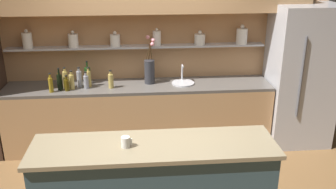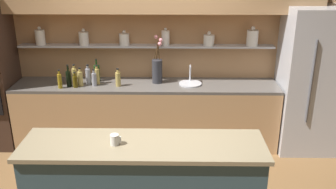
% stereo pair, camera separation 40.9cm
% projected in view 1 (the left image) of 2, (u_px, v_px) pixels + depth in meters
% --- Properties ---
extents(back_wall_unit, '(5.20, 0.44, 2.60)m').
position_uv_depth(back_wall_unit, '(145.00, 35.00, 5.20)').
color(back_wall_unit, tan).
rests_on(back_wall_unit, ground_plane).
extents(back_counter_unit, '(3.65, 0.62, 0.92)m').
position_uv_depth(back_counter_unit, '(139.00, 116.00, 5.31)').
color(back_counter_unit, tan).
rests_on(back_counter_unit, ground_plane).
extents(refrigerator, '(0.87, 0.73, 1.99)m').
position_uv_depth(refrigerator, '(300.00, 76.00, 5.27)').
color(refrigerator, '#B7B7BC').
rests_on(refrigerator, ground_plane).
extents(flower_vase, '(0.15, 0.16, 0.66)m').
position_uv_depth(flower_vase, '(150.00, 69.00, 5.15)').
color(flower_vase, '#2D2D33').
rests_on(flower_vase, back_counter_unit).
extents(sink_fixture, '(0.31, 0.31, 0.25)m').
position_uv_depth(sink_fixture, '(183.00, 82.00, 5.20)').
color(sink_fixture, '#B7B7BC').
rests_on(sink_fixture, back_counter_unit).
extents(bottle_oil_0, '(0.06, 0.06, 0.26)m').
position_uv_depth(bottle_oil_0, '(51.00, 84.00, 4.85)').
color(bottle_oil_0, olive).
rests_on(bottle_oil_0, back_counter_unit).
extents(bottle_oil_1, '(0.06, 0.06, 0.23)m').
position_uv_depth(bottle_oil_1, '(59.00, 81.00, 5.01)').
color(bottle_oil_1, brown).
rests_on(bottle_oil_1, back_counter_unit).
extents(bottle_spirit_2, '(0.07, 0.07, 0.29)m').
position_uv_depth(bottle_spirit_2, '(65.00, 79.00, 5.00)').
color(bottle_spirit_2, tan).
rests_on(bottle_spirit_2, back_counter_unit).
extents(bottle_oil_3, '(0.06, 0.06, 0.22)m').
position_uv_depth(bottle_oil_3, '(67.00, 85.00, 4.91)').
color(bottle_oil_3, '#47380A').
rests_on(bottle_oil_3, back_counter_unit).
extents(bottle_spirit_4, '(0.07, 0.07, 0.26)m').
position_uv_depth(bottle_spirit_4, '(72.00, 81.00, 4.96)').
color(bottle_spirit_4, tan).
rests_on(bottle_spirit_4, back_counter_unit).
extents(bottle_spirit_5, '(0.07, 0.07, 0.27)m').
position_uv_depth(bottle_spirit_5, '(89.00, 78.00, 5.06)').
color(bottle_spirit_5, tan).
rests_on(bottle_spirit_5, back_counter_unit).
extents(bottle_wine_6, '(0.07, 0.07, 0.30)m').
position_uv_depth(bottle_wine_6, '(60.00, 82.00, 4.93)').
color(bottle_wine_6, black).
rests_on(bottle_wine_6, back_counter_unit).
extents(bottle_wine_7, '(0.08, 0.08, 0.32)m').
position_uv_depth(bottle_wine_7, '(88.00, 75.00, 5.17)').
color(bottle_wine_7, '#193814').
rests_on(bottle_wine_7, back_counter_unit).
extents(bottle_spirit_8, '(0.07, 0.07, 0.28)m').
position_uv_depth(bottle_spirit_8, '(79.00, 79.00, 5.04)').
color(bottle_spirit_8, gray).
rests_on(bottle_spirit_8, back_counter_unit).
extents(bottle_spirit_9, '(0.07, 0.07, 0.25)m').
position_uv_depth(bottle_spirit_9, '(111.00, 81.00, 5.00)').
color(bottle_spirit_9, tan).
rests_on(bottle_spirit_9, back_counter_unit).
extents(bottle_spirit_10, '(0.07, 0.07, 0.23)m').
position_uv_depth(bottle_spirit_10, '(86.00, 82.00, 4.99)').
color(bottle_spirit_10, gray).
rests_on(bottle_spirit_10, back_counter_unit).
extents(coffee_mug, '(0.10, 0.08, 0.10)m').
position_uv_depth(coffee_mug, '(126.00, 142.00, 3.29)').
color(coffee_mug, silver).
rests_on(coffee_mug, island_counter).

